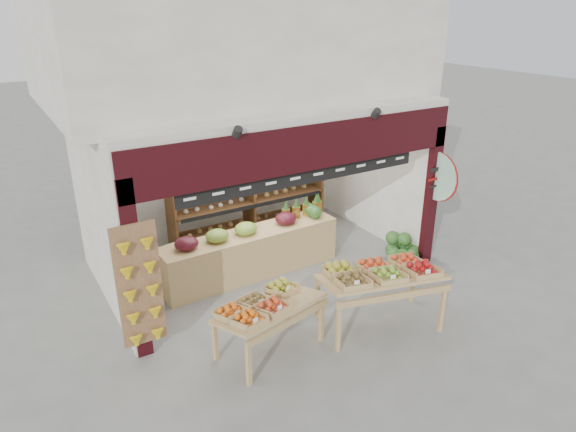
# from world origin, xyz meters

# --- Properties ---
(ground) EXTENTS (60.00, 60.00, 0.00)m
(ground) POSITION_xyz_m (0.00, 0.00, 0.00)
(ground) COLOR slate
(ground) RESTS_ON ground
(shop_structure) EXTENTS (6.36, 5.12, 5.40)m
(shop_structure) POSITION_xyz_m (0.00, 1.61, 3.92)
(shop_structure) COLOR white
(shop_structure) RESTS_ON ground
(banana_board) EXTENTS (0.60, 0.15, 1.80)m
(banana_board) POSITION_xyz_m (-2.73, -1.17, 1.12)
(banana_board) COLOR #976A45
(banana_board) RESTS_ON ground
(gift_sign) EXTENTS (0.04, 0.93, 0.92)m
(gift_sign) POSITION_xyz_m (2.75, -1.15, 1.75)
(gift_sign) COLOR #A9D5B8
(gift_sign) RESTS_ON ground
(back_shelving) EXTENTS (3.36, 0.55, 2.05)m
(back_shelving) POSITION_xyz_m (0.30, 1.56, 1.28)
(back_shelving) COLOR brown
(back_shelving) RESTS_ON ground
(refrigerator) EXTENTS (0.79, 0.79, 1.80)m
(refrigerator) POSITION_xyz_m (-2.40, 1.58, 0.90)
(refrigerator) COLOR #ADAFB4
(refrigerator) RESTS_ON ground
(cardboard_stack) EXTENTS (0.99, 0.72, 0.62)m
(cardboard_stack) POSITION_xyz_m (-1.42, 0.90, 0.23)
(cardboard_stack) COLOR silver
(cardboard_stack) RESTS_ON ground
(mid_counter) EXTENTS (3.39, 0.75, 1.06)m
(mid_counter) POSITION_xyz_m (-0.37, 0.22, 0.46)
(mid_counter) COLOR tan
(mid_counter) RESTS_ON ground
(display_table_left) EXTENTS (1.65, 1.15, 0.97)m
(display_table_left) POSITION_xyz_m (-1.28, -1.91, 0.75)
(display_table_left) COLOR tan
(display_table_left) RESTS_ON ground
(display_table_right) EXTENTS (1.98, 1.42, 1.12)m
(display_table_right) POSITION_xyz_m (0.57, -2.22, 0.89)
(display_table_right) COLOR tan
(display_table_right) RESTS_ON ground
(watermelon_pile) EXTENTS (0.74, 0.69, 0.53)m
(watermelon_pile) POSITION_xyz_m (2.45, -0.75, 0.19)
(watermelon_pile) COLOR #1A4717
(watermelon_pile) RESTS_ON ground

